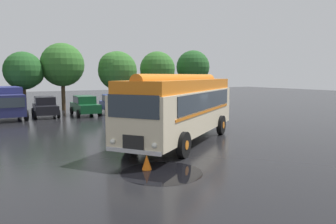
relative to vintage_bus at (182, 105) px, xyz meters
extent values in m
plane|color=black|center=(-0.19, -0.38, -1.89)|extent=(120.00, 120.00, 0.00)
cube|color=beige|center=(0.01, 0.01, -0.29)|extent=(9.50, 8.00, 2.10)
cube|color=orange|center=(0.01, 0.01, 1.04)|extent=(9.22, 7.72, 0.56)
cylinder|color=orange|center=(0.01, 0.01, 1.30)|extent=(7.96, 6.17, 0.60)
cube|color=#2D3842|center=(1.01, -0.83, 0.28)|extent=(6.42, 4.82, 0.84)
cube|color=#2D3842|center=(-0.51, 1.20, 0.28)|extent=(6.42, 4.82, 0.84)
cube|color=orange|center=(0.93, -0.88, -0.26)|extent=(6.58, 4.94, 0.12)
cube|color=orange|center=(-0.59, 1.14, -0.26)|extent=(6.58, 4.94, 0.12)
cube|color=#2D3842|center=(-4.01, -3.00, 0.38)|extent=(1.35, 1.78, 0.88)
cube|color=black|center=(-4.01, -3.00, -0.99)|extent=(0.59, 0.76, 0.56)
cube|color=silver|center=(-4.03, -3.01, -1.32)|extent=(1.50, 1.96, 0.16)
sphere|color=white|center=(-3.48, -3.73, -1.02)|extent=(0.22, 0.22, 0.22)
sphere|color=white|center=(-4.56, -2.29, -1.02)|extent=(0.22, 0.22, 0.22)
cylinder|color=black|center=(-1.69, -2.89, -1.34)|extent=(1.05, 0.88, 1.10)
cylinder|color=orange|center=(-1.69, -2.89, -1.34)|extent=(0.50, 0.49, 0.39)
cylinder|color=black|center=(-3.25, -0.81, -1.34)|extent=(1.05, 0.88, 1.10)
cylinder|color=orange|center=(-3.25, -0.81, -1.34)|extent=(0.50, 0.49, 0.39)
cylinder|color=black|center=(3.11, 0.70, -1.34)|extent=(1.05, 0.88, 1.10)
cylinder|color=orange|center=(3.11, 0.70, -1.34)|extent=(0.50, 0.49, 0.39)
cylinder|color=black|center=(1.55, 2.79, -1.34)|extent=(1.05, 0.88, 1.10)
cylinder|color=orange|center=(1.55, 2.79, -1.34)|extent=(0.50, 0.49, 0.39)
cube|color=black|center=(-4.56, 14.25, -1.22)|extent=(1.92, 4.28, 0.70)
cube|color=black|center=(-4.55, 14.40, -0.55)|extent=(1.61, 2.26, 0.64)
cube|color=#2D3842|center=(-3.79, 14.36, -0.55)|extent=(0.13, 1.93, 0.50)
cube|color=#2D3842|center=(-5.30, 14.44, -0.55)|extent=(0.13, 1.93, 0.50)
cylinder|color=black|center=(-3.75, 12.90, -1.57)|extent=(0.23, 0.65, 0.64)
cylinder|color=black|center=(-5.50, 13.00, -1.57)|extent=(0.23, 0.65, 0.64)
cylinder|color=black|center=(-3.61, 15.50, -1.57)|extent=(0.23, 0.65, 0.64)
cylinder|color=black|center=(-5.36, 15.60, -1.57)|extent=(0.23, 0.65, 0.64)
cube|color=#144C28|center=(-1.38, 13.71, -1.22)|extent=(1.78, 4.23, 0.70)
cube|color=#144C28|center=(-1.38, 13.86, -0.55)|extent=(1.54, 2.21, 0.64)
cube|color=#2D3842|center=(-0.62, 13.84, -0.55)|extent=(0.06, 1.93, 0.50)
cube|color=#2D3842|center=(-2.14, 13.87, -0.55)|extent=(0.06, 1.93, 0.50)
cylinder|color=black|center=(-0.53, 12.39, -1.57)|extent=(0.21, 0.64, 0.64)
cylinder|color=black|center=(-2.29, 12.42, -1.57)|extent=(0.21, 0.64, 0.64)
cylinder|color=black|center=(-0.48, 14.99, -1.57)|extent=(0.21, 0.64, 0.64)
cylinder|color=black|center=(-2.24, 15.02, -1.57)|extent=(0.21, 0.64, 0.64)
cube|color=navy|center=(1.26, 14.06, -1.22)|extent=(2.14, 4.36, 0.70)
cube|color=navy|center=(1.28, 14.20, -0.55)|extent=(1.72, 2.33, 0.64)
cube|color=#2D3842|center=(2.03, 14.12, -0.55)|extent=(0.23, 1.92, 0.50)
cube|color=#2D3842|center=(0.52, 14.29, -0.55)|extent=(0.23, 1.92, 0.50)
cylinder|color=black|center=(1.99, 12.67, -1.57)|extent=(0.27, 0.66, 0.64)
cylinder|color=black|center=(0.24, 12.86, -1.57)|extent=(0.27, 0.66, 0.64)
cylinder|color=black|center=(2.28, 15.25, -1.57)|extent=(0.27, 0.66, 0.64)
cylinder|color=black|center=(0.53, 15.44, -1.57)|extent=(0.27, 0.66, 0.64)
cube|color=maroon|center=(4.01, 13.76, -1.22)|extent=(2.24, 4.39, 0.70)
cube|color=maroon|center=(4.03, 13.91, -0.55)|extent=(1.77, 2.36, 0.64)
cube|color=#2D3842|center=(4.78, 13.81, -0.55)|extent=(0.28, 1.92, 0.50)
cube|color=#2D3842|center=(3.28, 14.01, -0.55)|extent=(0.28, 1.92, 0.50)
cylinder|color=black|center=(4.71, 12.35, -1.57)|extent=(0.28, 0.66, 0.64)
cylinder|color=black|center=(2.97, 12.58, -1.57)|extent=(0.28, 0.66, 0.64)
cylinder|color=black|center=(5.05, 14.93, -1.57)|extent=(0.28, 0.66, 0.64)
cylinder|color=black|center=(3.31, 15.16, -1.57)|extent=(0.28, 0.66, 0.64)
cube|color=navy|center=(-7.38, 15.24, -0.44)|extent=(2.20, 4.04, 2.10)
cube|color=navy|center=(-7.23, 12.35, -0.69)|extent=(1.99, 1.83, 1.60)
cube|color=#2D3842|center=(-7.18, 11.47, -0.41)|extent=(1.70, 0.12, 0.72)
cylinder|color=black|center=(-6.19, 12.46, -1.49)|extent=(0.28, 0.81, 0.80)
cylinder|color=black|center=(-6.37, 16.02, -1.49)|extent=(0.28, 0.81, 0.80)
cylinder|color=#4C3823|center=(-5.69, 18.50, -0.63)|extent=(0.31, 0.31, 2.54)
sphere|color=#235623|center=(-5.69, 18.50, 1.95)|extent=(3.48, 3.48, 3.48)
sphere|color=#235623|center=(-5.10, 18.74, 1.72)|extent=(2.51, 2.51, 2.51)
cylinder|color=#4C3823|center=(-2.17, 18.64, -0.46)|extent=(0.37, 0.37, 2.87)
sphere|color=#336B28|center=(-2.17, 18.64, 2.54)|extent=(4.18, 4.18, 4.18)
sphere|color=#336B28|center=(-1.65, 18.56, 2.40)|extent=(2.99, 2.99, 2.99)
cylinder|color=#4C3823|center=(3.32, 18.26, -0.70)|extent=(0.29, 0.29, 2.38)
sphere|color=#336B28|center=(3.32, 18.26, 2.00)|extent=(4.04, 4.04, 4.04)
sphere|color=#336B28|center=(2.84, 18.11, 2.37)|extent=(3.09, 3.09, 3.09)
cylinder|color=#4C3823|center=(8.10, 18.47, -0.58)|extent=(0.30, 0.30, 2.64)
sphere|color=#336B28|center=(8.10, 18.47, 2.21)|extent=(3.93, 3.93, 3.93)
sphere|color=#336B28|center=(8.05, 18.79, 2.16)|extent=(2.39, 2.39, 2.39)
cylinder|color=#4C3823|center=(12.92, 18.59, -0.44)|extent=(0.36, 0.36, 2.91)
sphere|color=#235623|center=(12.92, 18.59, 2.50)|extent=(3.94, 3.94, 3.94)
sphere|color=#235623|center=(13.14, 18.55, 2.31)|extent=(2.28, 2.28, 2.28)
cone|color=orange|center=(-3.78, -3.69, -1.62)|extent=(0.36, 0.36, 0.55)
cylinder|color=black|center=(-3.48, -4.30, -1.89)|extent=(2.91, 2.91, 0.01)
camera|label=1|loc=(-8.77, -14.26, 1.54)|focal=35.00mm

